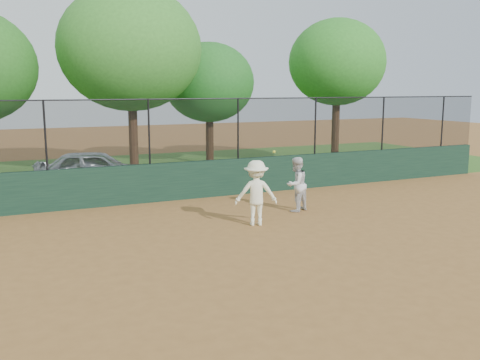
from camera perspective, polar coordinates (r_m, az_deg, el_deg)
name	(u,v)px	position (r m, az deg, el deg)	size (l,w,h in m)	color
ground	(249,253)	(11.65, 1.01, -7.79)	(80.00, 80.00, 0.00)	#976330
back_wall	(166,182)	(16.96, -7.90, -0.21)	(26.00, 0.20, 1.20)	#183625
grass_strip	(123,173)	(22.79, -12.33, 0.70)	(36.00, 12.00, 0.01)	#2C571B
parked_car	(96,170)	(19.27, -15.13, 1.04)	(1.65, 4.10, 1.40)	silver
player_second	(296,184)	(15.42, 6.00, -0.46)	(0.77, 0.60, 1.57)	silver
player_main	(256,193)	(13.79, 1.73, -1.39)	(1.25, 0.98, 1.96)	white
fence_assembly	(164,130)	(16.75, -8.12, 5.31)	(26.00, 0.06, 2.00)	black
tree_2	(130,49)	(22.04, -11.61, 13.55)	(5.67, 5.16, 7.49)	#492D1A
tree_3	(209,83)	(24.89, -3.31, 10.33)	(4.21, 3.83, 5.58)	#3C2414
tree_4	(337,63)	(24.78, 10.36, 12.22)	(4.45, 4.05, 6.57)	#432A18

